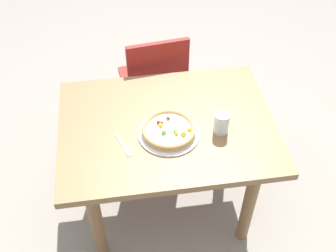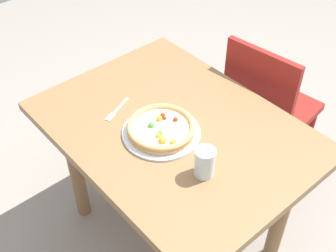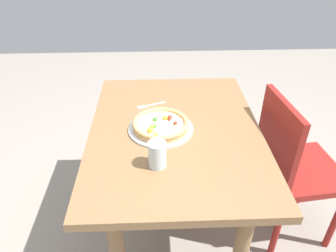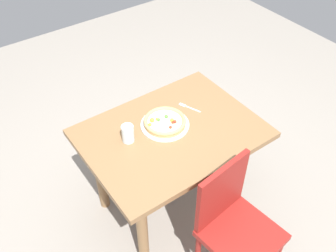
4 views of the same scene
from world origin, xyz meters
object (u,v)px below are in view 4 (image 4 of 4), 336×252
dining_table (171,145)px  chair_near (234,224)px  pizza (165,122)px  plate (165,125)px  drinking_glass (128,133)px  fork (188,107)px

dining_table → chair_near: chair_near is taller
dining_table → pizza: (-0.00, 0.07, 0.15)m
dining_table → chair_near: size_ratio=1.23×
plate → dining_table: bearing=-88.6°
dining_table → drinking_glass: drinking_glass is taller
chair_near → fork: bearing=-114.2°
fork → chair_near: bearing=140.4°
drinking_glass → pizza: bearing=-4.2°
chair_near → fork: chair_near is taller
dining_table → pizza: size_ratio=4.08×
plate → drinking_glass: drinking_glass is taller
dining_table → chair_near: bearing=-90.7°
plate → drinking_glass: size_ratio=2.71×
fork → drinking_glass: bearing=72.2°
dining_table → plate: (-0.00, 0.07, 0.13)m
pizza → fork: (0.23, 0.06, -0.03)m
chair_near → plate: 0.74m
plate → fork: size_ratio=1.97×
chair_near → plate: bearing=-97.2°
pizza → fork: bearing=13.6°
pizza → drinking_glass: size_ratio=2.36×
dining_table → fork: size_ratio=6.98×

